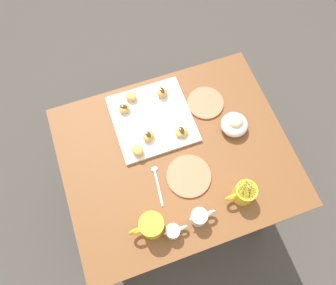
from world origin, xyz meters
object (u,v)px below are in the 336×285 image
object	(u,v)px
pastry_plate_square	(152,119)
beignet_5	(148,136)
coffee_mug_yellow_right	(151,226)
saucer_coral_left	(205,103)
cream_pitcher_white	(199,217)
beignet_1	(124,108)
saucer_coral_right	(189,176)
coffee_mug_yellow_left	(244,193)
dining_table	(176,166)
ice_cream_bowl	(234,124)
beignet_4	(131,97)
beignet_3	(138,150)
chocolate_sauce_pitcher	(173,231)
beignet_0	(162,93)
beignet_2	(182,132)

from	to	relation	value
pastry_plate_square	beignet_5	size ratio (longest dim) A/B	6.30
coffee_mug_yellow_right	saucer_coral_left	distance (m)	0.57
cream_pitcher_white	beignet_1	bearing A→B (deg)	-75.86
beignet_5	saucer_coral_right	bearing A→B (deg)	115.88
coffee_mug_yellow_left	beignet_1	size ratio (longest dim) A/B	2.86
dining_table	beignet_1	size ratio (longest dim) A/B	19.46
ice_cream_bowl	saucer_coral_right	distance (m)	0.28
beignet_4	beignet_5	world-z (taller)	beignet_5
ice_cream_bowl	saucer_coral_left	distance (m)	0.16
beignet_1	coffee_mug_yellow_right	bearing A→B (deg)	85.01
saucer_coral_right	beignet_3	distance (m)	0.22
saucer_coral_left	saucer_coral_right	distance (m)	0.33
beignet_4	chocolate_sauce_pitcher	bearing A→B (deg)	88.24
coffee_mug_yellow_right	saucer_coral_left	world-z (taller)	coffee_mug_yellow_right
beignet_3	saucer_coral_right	bearing A→B (deg)	135.02
beignet_1	beignet_3	xyz separation A→B (m)	(0.00, 0.20, 0.00)
saucer_coral_right	beignet_0	size ratio (longest dim) A/B	3.89
saucer_coral_left	beignet_2	xyz separation A→B (m)	(0.15, 0.10, 0.03)
saucer_coral_right	beignet_3	xyz separation A→B (m)	(0.16, -0.16, 0.03)
ice_cream_bowl	saucer_coral_right	world-z (taller)	ice_cream_bowl
dining_table	beignet_2	xyz separation A→B (m)	(-0.05, -0.08, 0.18)
beignet_3	beignet_4	xyz separation A→B (m)	(-0.05, -0.24, -0.00)
saucer_coral_left	beignet_4	world-z (taller)	beignet_4
beignet_3	beignet_1	bearing A→B (deg)	-90.70
beignet_0	beignet_4	xyz separation A→B (m)	(0.13, -0.03, -0.00)
dining_table	coffee_mug_yellow_left	bearing A→B (deg)	126.63
chocolate_sauce_pitcher	beignet_3	bearing A→B (deg)	-85.31
ice_cream_bowl	chocolate_sauce_pitcher	size ratio (longest dim) A/B	1.20
saucer_coral_left	beignet_0	size ratio (longest dim) A/B	3.46
chocolate_sauce_pitcher	saucer_coral_right	distance (m)	0.22
beignet_0	beignet_1	bearing A→B (deg)	5.84
dining_table	ice_cream_bowl	xyz separation A→B (m)	(-0.26, -0.04, 0.18)
coffee_mug_yellow_left	saucer_coral_right	bearing A→B (deg)	-40.45
beignet_4	beignet_2	bearing A→B (deg)	123.05
pastry_plate_square	beignet_5	xyz separation A→B (m)	(0.04, 0.08, 0.03)
coffee_mug_yellow_left	saucer_coral_right	xyz separation A→B (m)	(0.16, -0.14, -0.04)
cream_pitcher_white	saucer_coral_left	bearing A→B (deg)	-114.87
ice_cream_bowl	beignet_5	size ratio (longest dim) A/B	2.19
coffee_mug_yellow_left	beignet_4	distance (m)	0.60
chocolate_sauce_pitcher	beignet_0	size ratio (longest dim) A/B	2.06
coffee_mug_yellow_left	chocolate_sauce_pitcher	bearing A→B (deg)	8.08
beignet_3	beignet_0	bearing A→B (deg)	-129.18
beignet_4	cream_pitcher_white	bearing A→B (deg)	98.85
cream_pitcher_white	beignet_5	xyz separation A→B (m)	(0.07, -0.36, -0.01)
coffee_mug_yellow_left	beignet_1	bearing A→B (deg)	-57.29
pastry_plate_square	coffee_mug_yellow_right	bearing A→B (deg)	71.36
coffee_mug_yellow_right	cream_pitcher_white	distance (m)	0.18
ice_cream_bowl	beignet_4	size ratio (longest dim) A/B	2.09
beignet_2	beignet_5	bearing A→B (deg)	-11.02
saucer_coral_right	beignet_0	world-z (taller)	beignet_0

